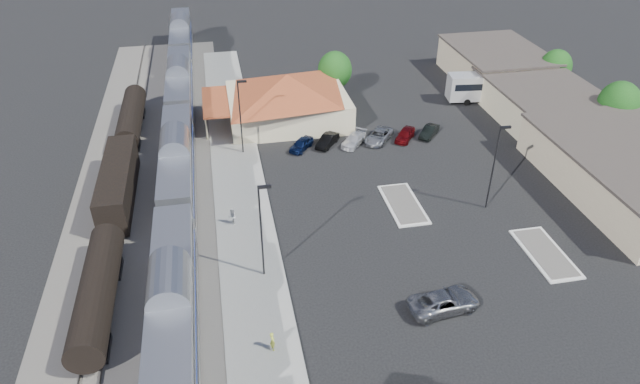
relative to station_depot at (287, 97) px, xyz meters
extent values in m
plane|color=black|center=(4.56, -24.00, -3.13)|extent=(280.00, 280.00, 0.00)
cube|color=#4C4944|center=(-16.44, -16.00, -3.07)|extent=(16.00, 100.00, 0.12)
cube|color=gray|center=(-7.44, -18.00, -3.04)|extent=(5.50, 92.00, 0.18)
cube|color=silver|center=(-13.44, -36.11, -0.08)|extent=(3.00, 20.00, 5.00)
cube|color=black|center=(-13.44, -36.11, -2.83)|extent=(2.20, 16.00, 0.60)
cube|color=silver|center=(-13.44, -15.11, -0.08)|extent=(3.00, 20.00, 5.00)
cube|color=black|center=(-13.44, -15.11, -2.83)|extent=(2.20, 16.00, 0.60)
cube|color=silver|center=(-13.44, 5.89, -0.08)|extent=(3.00, 20.00, 5.00)
cube|color=black|center=(-13.44, 5.89, -2.83)|extent=(2.20, 16.00, 0.60)
cube|color=silver|center=(-13.44, 26.89, -0.08)|extent=(3.00, 20.00, 5.00)
cube|color=black|center=(-13.44, 26.89, -2.83)|extent=(2.20, 16.00, 0.60)
cylinder|color=black|center=(-19.44, -31.70, -1.03)|extent=(2.80, 14.00, 2.80)
cube|color=black|center=(-19.44, -31.70, -2.83)|extent=(2.20, 12.00, 0.60)
cube|color=black|center=(-19.44, -15.70, -0.93)|extent=(2.80, 14.00, 3.60)
cube|color=black|center=(-19.44, -15.70, -2.83)|extent=(2.20, 12.00, 0.60)
cylinder|color=black|center=(-19.44, 0.30, -1.03)|extent=(2.80, 14.00, 2.80)
cube|color=black|center=(-19.44, 0.30, -2.83)|extent=(2.20, 12.00, 0.60)
cube|color=beige|center=(0.06, 0.00, -1.33)|extent=(15.00, 12.00, 3.60)
pyramid|color=brown|center=(0.06, 0.00, 1.77)|extent=(15.30, 12.24, 2.60)
cube|color=brown|center=(-9.04, 0.00, 0.17)|extent=(3.20, 9.60, 0.25)
cube|color=#C6B28C|center=(32.56, -24.00, -1.03)|extent=(14.00, 22.00, 4.20)
cube|color=#3F3833|center=(32.56, -24.00, 1.22)|extent=(14.40, 22.40, 0.30)
cube|color=#C6B28C|center=(32.56, -6.00, -1.13)|extent=(12.00, 18.00, 4.00)
cube|color=#3F3833|center=(32.56, -6.00, 1.02)|extent=(12.40, 18.40, 0.30)
cube|color=#C6B28C|center=(32.56, 8.00, -0.88)|extent=(12.00, 16.00, 4.50)
cube|color=#3F3833|center=(32.56, 8.00, 1.52)|extent=(12.40, 16.40, 0.30)
cube|color=silver|center=(8.56, -22.00, -3.06)|extent=(3.30, 7.50, 0.15)
cube|color=#4C4944|center=(8.56, -22.00, -2.97)|extent=(2.70, 6.90, 0.10)
cube|color=silver|center=(18.56, -32.00, -3.06)|extent=(3.30, 7.50, 0.15)
cube|color=#4C4944|center=(18.56, -32.00, -2.97)|extent=(2.70, 6.90, 0.10)
cylinder|color=black|center=(-6.44, -30.00, 1.37)|extent=(0.16, 0.16, 9.00)
cube|color=black|center=(-5.94, -30.00, 5.72)|extent=(1.00, 0.25, 0.22)
cylinder|color=black|center=(-6.44, -8.00, 1.37)|extent=(0.16, 0.16, 9.00)
cube|color=black|center=(-5.94, -8.00, 5.72)|extent=(1.00, 0.25, 0.22)
cylinder|color=black|center=(16.56, -24.00, 1.37)|extent=(0.16, 0.16, 9.00)
cube|color=black|center=(17.06, -24.00, 5.72)|extent=(1.00, 0.25, 0.22)
cylinder|color=#382314|center=(38.56, -12.00, -1.70)|extent=(0.30, 0.30, 2.86)
ellipsoid|color=#144112|center=(38.56, -12.00, 1.09)|extent=(4.94, 4.94, 5.46)
cylinder|color=#382314|center=(38.56, 2.00, -1.86)|extent=(0.30, 0.30, 2.55)
ellipsoid|color=#144112|center=(38.56, 2.00, 0.64)|extent=(4.41, 4.41, 4.87)
cylinder|color=#382314|center=(7.56, 6.00, -1.77)|extent=(0.30, 0.30, 2.73)
ellipsoid|color=#144112|center=(7.56, 6.00, 0.90)|extent=(4.71, 4.71, 5.21)
imported|color=gray|center=(7.02, -36.75, -2.33)|extent=(6.05, 3.39, 1.60)
cube|color=silver|center=(28.56, 0.59, -0.94)|extent=(12.45, 4.05, 3.46)
cube|color=black|center=(28.56, 0.59, -0.53)|extent=(11.48, 3.97, 0.92)
cylinder|color=black|center=(32.67, -1.09, -2.67)|extent=(0.95, 0.41, 0.92)
cylinder|color=black|center=(32.95, 1.28, -2.67)|extent=(0.95, 0.41, 0.92)
cylinder|color=black|center=(24.78, -0.17, -2.67)|extent=(0.95, 0.41, 0.92)
cylinder|color=black|center=(25.06, 2.20, -2.67)|extent=(0.95, 0.41, 0.92)
imported|color=gold|center=(-6.73, -38.40, -2.13)|extent=(0.54, 0.68, 1.64)
imported|color=silver|center=(-8.58, -22.25, -2.10)|extent=(0.68, 0.85, 1.71)
imported|color=#0D1941|center=(0.41, -8.34, -2.47)|extent=(3.64, 3.98, 1.32)
imported|color=black|center=(3.61, -8.04, -2.46)|extent=(3.57, 4.07, 1.33)
imported|color=white|center=(6.81, -8.34, -2.49)|extent=(4.18, 4.58, 1.29)
imported|color=#93969B|center=(10.01, -8.04, -2.45)|extent=(4.81, 5.24, 1.36)
imported|color=maroon|center=(13.21, -8.34, -2.45)|extent=(3.69, 4.20, 1.37)
imported|color=black|center=(16.41, -8.04, -2.49)|extent=(3.54, 3.83, 1.28)
camera|label=1|loc=(-8.90, -67.25, 29.06)|focal=32.00mm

